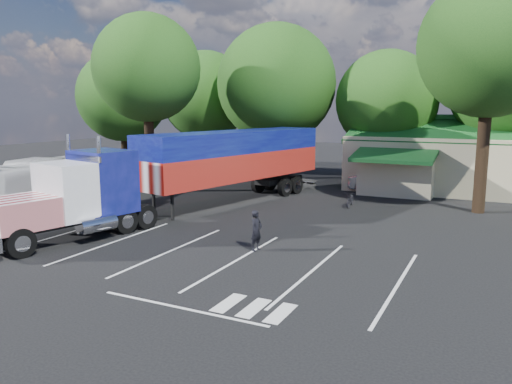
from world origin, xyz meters
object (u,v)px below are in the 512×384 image
at_px(woman, 256,231).
at_px(tour_bus, 47,180).
at_px(semi_truck, 201,165).
at_px(bicycle, 350,199).
at_px(silver_sedan, 383,182).

height_order(woman, tour_bus, tour_bus).
bearing_deg(woman, semi_truck, 56.84).
bearing_deg(tour_bus, semi_truck, 2.70).
distance_m(semi_truck, tour_bus, 10.64).
distance_m(bicycle, silver_sedan, 5.98).
distance_m(woman, silver_sedan, 17.21).
bearing_deg(semi_truck, silver_sedan, 64.72).
bearing_deg(bicycle, woman, -100.58).
bearing_deg(woman, silver_sedan, 4.04).
xyz_separation_m(semi_truck, tour_bus, (-10.28, -2.43, -1.28)).
relative_size(woman, bicycle, 0.98).
distance_m(semi_truck, woman, 9.45).
distance_m(woman, tour_bus, 17.51).
relative_size(tour_bus, silver_sedan, 2.19).
bearing_deg(tour_bus, bicycle, 11.43).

